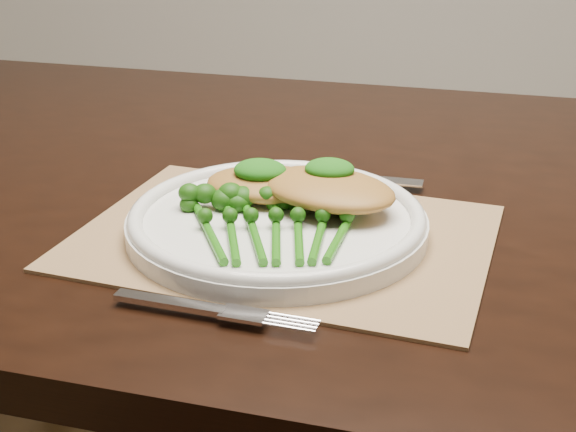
% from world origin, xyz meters
% --- Properties ---
extents(placemat, '(0.43, 0.34, 0.00)m').
position_xyz_m(placemat, '(-0.01, -0.19, 0.75)').
color(placemat, '#906E49').
rests_on(placemat, dining_table).
extents(dinner_plate, '(0.30, 0.30, 0.03)m').
position_xyz_m(dinner_plate, '(-0.02, -0.18, 0.77)').
color(dinner_plate, white).
rests_on(dinner_plate, placemat).
extents(knife, '(0.22, 0.03, 0.01)m').
position_xyz_m(knife, '(-0.02, -0.03, 0.76)').
color(knife, silver).
rests_on(knife, placemat).
extents(fork, '(0.18, 0.03, 0.01)m').
position_xyz_m(fork, '(-0.03, -0.35, 0.76)').
color(fork, silver).
rests_on(fork, placemat).
extents(chicken_fillet_left, '(0.13, 0.09, 0.03)m').
position_xyz_m(chicken_fillet_left, '(-0.04, -0.13, 0.78)').
color(chicken_fillet_left, '#AC7632').
rests_on(chicken_fillet_left, dinner_plate).
extents(chicken_fillet_right, '(0.17, 0.15, 0.03)m').
position_xyz_m(chicken_fillet_right, '(0.02, -0.15, 0.79)').
color(chicken_fillet_right, '#AC7632').
rests_on(chicken_fillet_right, dinner_plate).
extents(pesto_dollop_left, '(0.06, 0.05, 0.02)m').
position_xyz_m(pesto_dollop_left, '(-0.05, -0.13, 0.80)').
color(pesto_dollop_left, '#0E4A0A').
rests_on(pesto_dollop_left, chicken_fillet_left).
extents(pesto_dollop_right, '(0.05, 0.04, 0.02)m').
position_xyz_m(pesto_dollop_right, '(0.02, -0.13, 0.81)').
color(pesto_dollop_right, '#0E4A0A').
rests_on(pesto_dollop_right, chicken_fillet_right).
extents(broccolini_bundle, '(0.18, 0.19, 0.04)m').
position_xyz_m(broccolini_bundle, '(-0.01, -0.23, 0.78)').
color(broccolini_bundle, '#1B600C').
rests_on(broccolini_bundle, dinner_plate).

